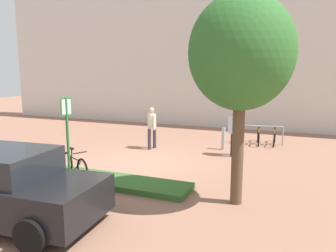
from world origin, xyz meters
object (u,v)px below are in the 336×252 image
parking_sign_post (67,126)px  bike_rack_cluster (258,136)px  person_shirt_white (234,130)px  bollard_steel (223,139)px  bike_at_sign (75,165)px  tree_sidewalk (241,54)px  car_black_suv (2,186)px  person_shirt_blue (152,125)px

parking_sign_post → bike_rack_cluster: 8.48m
person_shirt_white → bollard_steel: bearing=123.6°
parking_sign_post → bike_at_sign: size_ratio=1.59×
parking_sign_post → tree_sidewalk: bearing=-0.3°
bike_at_sign → bollard_steel: bearing=56.7°
bike_rack_cluster → car_black_suv: size_ratio=0.47×
parking_sign_post → person_shirt_white: 6.07m
bike_at_sign → bollard_steel: 6.19m
person_shirt_blue → car_black_suv: person_shirt_blue is taller
bike_at_sign → person_shirt_white: bearing=47.4°
parking_sign_post → person_shirt_white: size_ratio=1.41×
bike_rack_cluster → bollard_steel: 2.03m
tree_sidewalk → car_black_suv: tree_sidewalk is taller
tree_sidewalk → person_shirt_blue: bearing=134.5°
bike_at_sign → car_black_suv: bearing=-80.9°
person_shirt_blue → car_black_suv: (-0.14, -7.19, -0.23)m
parking_sign_post → person_shirt_white: bearing=47.9°
bike_at_sign → person_shirt_white: size_ratio=0.89×
bike_rack_cluster → bike_at_sign: bearing=-124.0°
person_shirt_white → bike_at_sign: bearing=-132.6°
bike_rack_cluster → bollard_steel: size_ratio=2.32×
car_black_suv → parking_sign_post: bearing=101.2°
tree_sidewalk → bike_at_sign: 5.89m
tree_sidewalk → car_black_suv: (-4.46, -2.80, -2.79)m
tree_sidewalk → parking_sign_post: (-5.01, 0.03, -1.97)m
tree_sidewalk → bike_rack_cluster: tree_sidewalk is taller
person_shirt_blue → bike_at_sign: bearing=-98.5°
person_shirt_blue → bike_rack_cluster: bearing=33.4°
parking_sign_post → bollard_steel: size_ratio=2.69×
tree_sidewalk → bike_at_sign: tree_sidewalk is taller
bike_at_sign → car_black_suv: 3.06m
bike_rack_cluster → person_shirt_blue: (-3.97, -2.62, 0.63)m
person_shirt_blue → car_black_suv: bearing=-91.1°
bike_rack_cluster → person_shirt_white: (-0.63, -2.49, 0.63)m
tree_sidewalk → person_shirt_blue: (-4.31, 4.39, -2.57)m
tree_sidewalk → bollard_steel: (-1.54, 5.37, -3.10)m
person_shirt_white → person_shirt_blue: bearing=-177.9°
bike_rack_cluster → car_black_suv: (-4.11, -9.80, 0.41)m
tree_sidewalk → person_shirt_white: 5.28m
bike_rack_cluster → tree_sidewalk: bearing=-87.2°
bike_at_sign → bike_rack_cluster: bike_at_sign is taller
parking_sign_post → person_shirt_blue: bearing=80.9°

